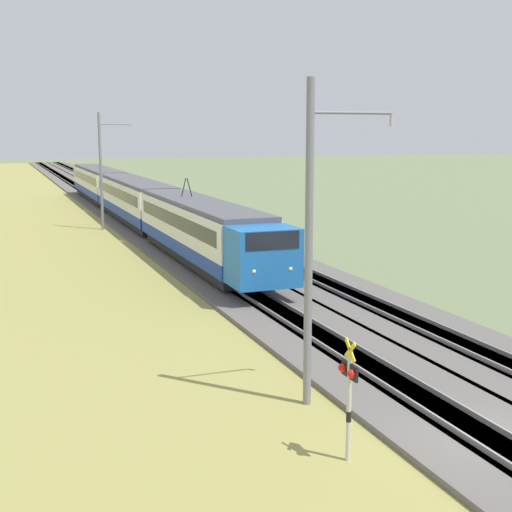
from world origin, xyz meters
The scene contains 10 objects.
ground_plane centered at (0.00, 0.00, 0.00)m, with size 400.00×400.00×0.00m, color #6B7A51.
ballast_main centered at (50.00, 0.00, 0.15)m, with size 240.00×4.40×0.30m.
ballast_adjacent centered at (50.00, -4.18, 0.15)m, with size 240.00×4.40×0.30m.
track_main centered at (50.00, 0.00, 0.16)m, with size 240.00×1.57×0.45m.
track_adjacent centered at (50.00, -4.18, 0.16)m, with size 240.00×1.57×0.45m.
grass_verge centered at (50.00, 6.55, 0.06)m, with size 240.00×10.39×0.12m.
passenger_train centered at (45.06, 0.00, 2.26)m, with size 61.47×3.00×4.86m.
crossing_signal_near centered at (0.53, 3.50, 1.81)m, with size 0.70×0.23×2.99m.
catenary_mast_near centered at (4.02, 2.89, 4.62)m, with size 0.22×2.56×8.94m.
catenary_mast_mid centered at (42.34, 2.89, 4.66)m, with size 0.22×2.56×9.03m.
Camera 1 is at (-13.08, 10.76, 7.54)m, focal length 50.00 mm.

